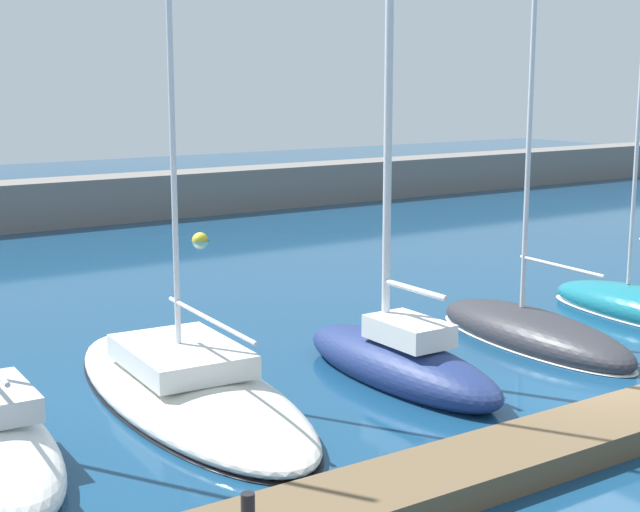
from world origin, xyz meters
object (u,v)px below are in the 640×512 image
(sailboat_ivory_third, at_px, (187,387))
(dock_bollard, at_px, (248,508))
(sailboat_charcoal_fifth, at_px, (532,333))
(sailboat_navy_fourth, at_px, (399,358))
(mooring_buoy_yellow, at_px, (200,241))

(sailboat_ivory_third, bearing_deg, dock_bollard, 164.71)
(sailboat_charcoal_fifth, bearing_deg, dock_bollard, 119.65)
(sailboat_navy_fourth, xyz_separation_m, dock_bollard, (-6.59, -4.87, 0.18))
(sailboat_navy_fourth, relative_size, mooring_buoy_yellow, 16.08)
(sailboat_ivory_third, bearing_deg, sailboat_charcoal_fifth, -92.66)
(mooring_buoy_yellow, bearing_deg, dock_bollard, -115.47)
(sailboat_charcoal_fifth, distance_m, dock_bollard, 12.47)
(sailboat_navy_fourth, height_order, mooring_buoy_yellow, sailboat_navy_fourth)
(dock_bollard, bearing_deg, sailboat_ivory_third, 71.14)
(dock_bollard, bearing_deg, sailboat_navy_fourth, 36.47)
(sailboat_charcoal_fifth, bearing_deg, mooring_buoy_yellow, 4.40)
(sailboat_ivory_third, relative_size, sailboat_charcoal_fifth, 1.58)
(sailboat_charcoal_fifth, xyz_separation_m, dock_bollard, (-11.25, -5.36, 0.46))
(sailboat_charcoal_fifth, relative_size, dock_bollard, 24.70)
(sailboat_charcoal_fifth, bearing_deg, sailboat_navy_fourth, 100.21)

